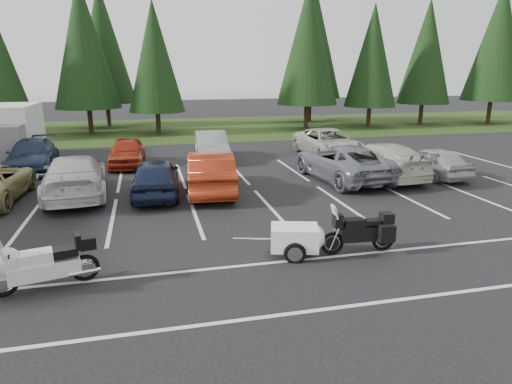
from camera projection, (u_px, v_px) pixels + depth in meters
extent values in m
plane|color=black|center=(182.00, 225.00, 14.46)|extent=(120.00, 120.00, 0.00)
cube|color=#203711|center=(158.00, 129.00, 36.97)|extent=(80.00, 16.00, 0.01)
cube|color=slate|center=(179.00, 102.00, 66.95)|extent=(70.00, 50.00, 0.02)
cube|color=silver|center=(178.00, 207.00, 16.33)|extent=(32.00, 16.00, 0.01)
cylinder|color=#332316|center=(5.00, 124.00, 31.87)|extent=(0.36, 0.36, 2.11)
cylinder|color=#332316|center=(90.00, 116.00, 34.46)|extent=(0.36, 0.36, 2.62)
cone|color=black|center=(83.00, 43.00, 33.09)|extent=(4.80, 4.80, 9.27)
cylinder|color=#332316|center=(158.00, 119.00, 34.42)|extent=(0.36, 0.36, 2.26)
cone|color=black|center=(155.00, 56.00, 33.24)|extent=(4.14, 4.14, 7.99)
cylinder|color=#332316|center=(306.00, 112.00, 37.55)|extent=(0.36, 0.36, 2.69)
cone|color=black|center=(308.00, 43.00, 36.14)|extent=(4.93, 4.93, 9.52)
cylinder|color=#332316|center=(369.00, 113.00, 38.56)|extent=(0.36, 0.36, 2.33)
cone|color=black|center=(372.00, 55.00, 37.34)|extent=(4.27, 4.27, 8.24)
cylinder|color=#332316|center=(421.00, 110.00, 40.54)|extent=(0.36, 0.36, 2.47)
cone|color=black|center=(427.00, 52.00, 39.25)|extent=(4.53, 4.53, 8.76)
cylinder|color=#332316|center=(490.00, 108.00, 40.63)|extent=(0.36, 0.36, 2.83)
cone|color=black|center=(498.00, 41.00, 39.15)|extent=(5.19, 5.19, 10.03)
cylinder|color=#332316|center=(108.00, 110.00, 38.99)|extent=(0.36, 0.36, 2.71)
cone|color=black|center=(102.00, 43.00, 37.57)|extent=(4.97, 4.97, 9.61)
cylinder|color=#332316|center=(310.00, 105.00, 42.37)|extent=(0.36, 0.36, 3.00)
cone|color=black|center=(312.00, 37.00, 40.80)|extent=(5.50, 5.50, 10.62)
imported|color=silver|center=(75.00, 176.00, 17.44)|extent=(2.72, 5.71, 1.61)
imported|color=#171F3A|center=(156.00, 177.00, 17.58)|extent=(2.01, 4.46, 1.49)
imported|color=#9C2C13|center=(210.00, 172.00, 18.09)|extent=(2.19, 5.12, 1.64)
imported|color=slate|center=(343.00, 162.00, 20.12)|extent=(3.16, 5.91, 1.58)
imported|color=beige|center=(381.00, 160.00, 20.56)|extent=(2.65, 5.62, 1.58)
imported|color=#AAAAAE|center=(434.00, 162.00, 20.75)|extent=(1.74, 4.06, 1.37)
imported|color=#192740|center=(32.00, 155.00, 22.07)|extent=(2.37, 5.15, 1.46)
imported|color=#9B2813|center=(127.00, 152.00, 23.02)|extent=(1.86, 4.25, 1.43)
imported|color=gray|center=(212.00, 146.00, 24.62)|extent=(1.80, 4.59, 1.49)
imported|color=beige|center=(328.00, 143.00, 25.59)|extent=(2.75, 5.57, 1.52)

